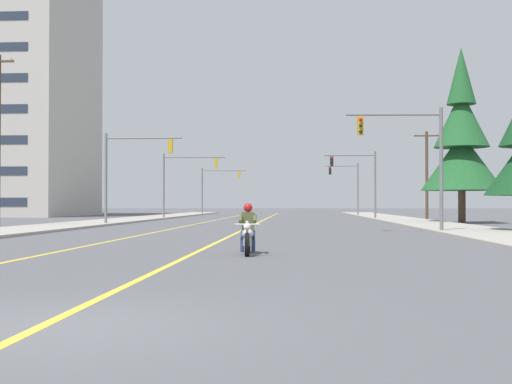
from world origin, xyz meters
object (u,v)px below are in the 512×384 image
traffic_signal_far_right (349,181)px  conifer_tree_right_verge_far (462,142)px  traffic_signal_mid_right (360,175)px  traffic_signal_near_left (128,164)px  utility_pole_right_far (427,173)px  traffic_signal_far_left (215,183)px  traffic_signal_mid_left (182,175)px  traffic_signal_near_right (414,150)px  motorcycle_with_rider (248,234)px

traffic_signal_far_right → conifer_tree_right_verge_far: (6.20, -28.11, 1.96)m
traffic_signal_mid_right → traffic_signal_far_right: size_ratio=1.00×
traffic_signal_near_left → utility_pole_right_far: utility_pole_right_far is taller
traffic_signal_far_right → traffic_signal_far_left: 19.78m
conifer_tree_right_verge_far → traffic_signal_near_left: bearing=-165.7°
traffic_signal_far_left → conifer_tree_right_verge_far: size_ratio=0.47×
traffic_signal_mid_left → utility_pole_right_far: size_ratio=0.77×
traffic_signal_mid_right → traffic_signal_mid_left: bearing=174.6°
traffic_signal_mid_left → traffic_signal_far_left: (-0.02, 25.66, -0.00)m
traffic_signal_near_left → traffic_signal_mid_right: same height
traffic_signal_near_right → conifer_tree_right_verge_far: bearing=69.3°
motorcycle_with_rider → conifer_tree_right_verge_far: conifer_tree_right_verge_far is taller
motorcycle_with_rider → traffic_signal_mid_left: traffic_signal_mid_left is taller
traffic_signal_mid_left → traffic_signal_far_right: (16.91, 15.43, -0.13)m
traffic_signal_near_right → utility_pole_right_far: size_ratio=0.77×
traffic_signal_mid_left → conifer_tree_right_verge_far: (23.12, -12.68, 1.83)m
traffic_signal_near_left → traffic_signal_far_right: 38.26m
traffic_signal_near_right → traffic_signal_near_left: (-17.12, 10.87, 0.03)m
traffic_signal_near_right → conifer_tree_right_verge_far: 18.15m
motorcycle_with_rider → traffic_signal_far_left: bearing=97.9°
traffic_signal_near_left → motorcycle_with_rider: bearing=-68.4°
motorcycle_with_rider → traffic_signal_mid_left: 45.07m
traffic_signal_near_right → traffic_signal_mid_right: same height
traffic_signal_far_right → utility_pole_right_far: utility_pole_right_far is taller
traffic_signal_near_right → utility_pole_right_far: (6.08, 28.66, 0.16)m
utility_pole_right_far → traffic_signal_near_left: bearing=-142.5°
traffic_signal_near_left → utility_pole_right_far: bearing=37.5°
traffic_signal_mid_right → traffic_signal_far_left: same height
traffic_signal_near_right → traffic_signal_near_left: size_ratio=1.00×
traffic_signal_mid_right → utility_pole_right_far: (6.11, 0.70, 0.16)m
traffic_signal_near_right → traffic_signal_far_left: bearing=106.9°
traffic_signal_mid_right → traffic_signal_near_left: bearing=-135.0°
motorcycle_with_rider → traffic_signal_far_right: (7.34, 59.33, 3.45)m
motorcycle_with_rider → traffic_signal_near_left: 27.34m
traffic_signal_mid_right → conifer_tree_right_verge_far: size_ratio=0.47×
motorcycle_with_rider → traffic_signal_near_left: (-9.97, 25.21, 3.54)m
traffic_signal_mid_right → utility_pole_right_far: bearing=6.5°
traffic_signal_mid_right → traffic_signal_near_right: bearing=-89.9°
conifer_tree_right_verge_far → traffic_signal_near_right: bearing=-110.7°
traffic_signal_far_right → utility_pole_right_far: 17.36m
traffic_signal_mid_right → conifer_tree_right_verge_far: conifer_tree_right_verge_far is taller
traffic_signal_near_left → traffic_signal_far_left: 44.35m
utility_pole_right_far → conifer_tree_right_verge_far: size_ratio=0.62×
motorcycle_with_rider → utility_pole_right_far: size_ratio=0.27×
traffic_signal_far_right → utility_pole_right_far: size_ratio=0.77×
traffic_signal_near_left → traffic_signal_mid_left: bearing=88.8°
traffic_signal_near_left → traffic_signal_far_left: size_ratio=1.00×
motorcycle_with_rider → utility_pole_right_far: bearing=72.9°
traffic_signal_near_left → conifer_tree_right_verge_far: bearing=14.3°
traffic_signal_mid_left → traffic_signal_far_right: bearing=42.4°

